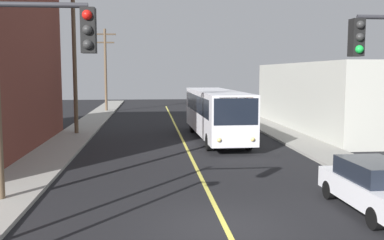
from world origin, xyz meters
The scene contains 10 objects.
ground_plane centered at (0.00, 0.00, 0.00)m, with size 120.00×120.00×0.00m, color black.
sidewalk_left centered at (-7.25, 10.00, 0.07)m, with size 2.50×90.00×0.15m, color gray.
sidewalk_right centered at (7.25, 10.00, 0.07)m, with size 2.50×90.00×0.15m, color gray.
lane_stripe_center centered at (0.00, 15.00, 0.01)m, with size 0.16×60.00×0.01m, color #D8CC4C.
building_right_warehouse centered at (14.49, 20.29, 2.54)m, with size 12.00×18.76×5.08m.
city_bus centered at (2.20, 16.25, 1.82)m, with size 2.84×12.21×3.20m.
parked_car_white centered at (4.88, 0.85, 0.84)m, with size 1.89×4.43×1.62m.
utility_pole_mid centered at (-7.25, 19.14, 6.53)m, with size 2.40×0.28×11.70m.
utility_pole_far centered at (-6.96, 37.63, 5.15)m, with size 2.40×0.28×9.04m.
traffic_signal_left_corner centered at (-5.41, -1.82, 4.30)m, with size 3.75×0.48×6.00m.
Camera 1 is at (-2.10, -11.90, 4.36)m, focal length 40.83 mm.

